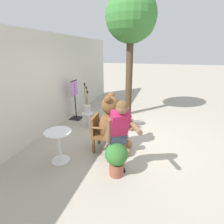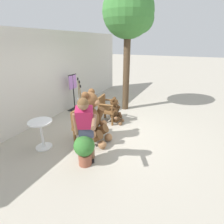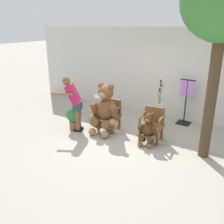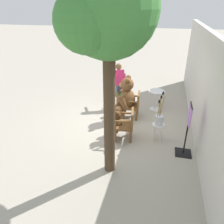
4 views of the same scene
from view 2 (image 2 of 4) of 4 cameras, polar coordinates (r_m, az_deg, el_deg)
ground_plane at (r=5.11m, az=-0.53°, el=-6.69°), size 60.00×60.00×0.00m
back_wall at (r=6.04m, az=-21.85°, el=10.43°), size 10.00×0.16×2.80m
wooden_chair_left at (r=4.61m, az=-9.24°, el=-3.94°), size 0.59×0.56×0.86m
wooden_chair_right at (r=5.63m, az=-1.78°, el=1.27°), size 0.62×0.59×0.86m
teddy_bear_large at (r=4.39m, az=-6.59°, el=-1.96°), size 0.84×0.81×1.40m
teddy_bear_small at (r=5.54m, az=0.92°, el=0.41°), size 0.52×0.51×0.85m
person_visitor at (r=3.51m, az=-8.65°, el=-4.36°), size 0.66×0.71×1.54m
white_stool at (r=5.96m, az=-10.05°, el=1.05°), size 0.34×0.34×0.46m
brush_bucket at (r=5.87m, az=-10.24°, el=3.61°), size 0.22×0.22×0.95m
round_side_table at (r=4.55m, az=-22.02°, el=-5.92°), size 0.56×0.56×0.72m
patio_tree at (r=6.55m, az=5.93°, el=29.10°), size 1.76×1.68×4.19m
potted_plant at (r=3.75m, az=-9.01°, el=-11.65°), size 0.44×0.44×0.68m
clothing_display_stand at (r=6.65m, az=-12.44°, el=6.41°), size 0.44×0.40×1.36m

